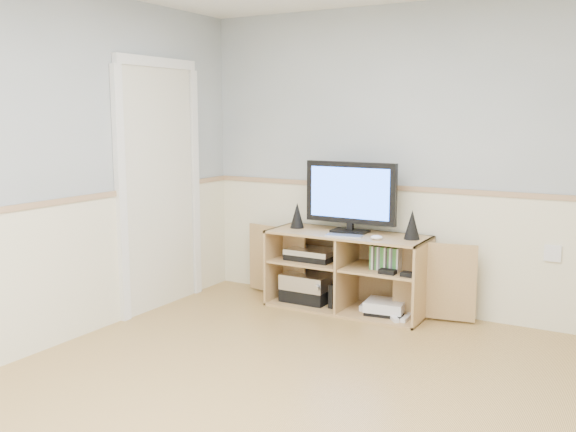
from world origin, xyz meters
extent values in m
cube|color=tan|center=(0.00, 0.00, -0.01)|extent=(4.00, 4.50, 0.02)
cube|color=#B4BEC4|center=(-2.01, 0.00, 1.25)|extent=(0.02, 4.50, 2.50)
cube|color=#B4BEC4|center=(0.00, 2.26, 1.25)|extent=(4.00, 0.02, 2.50)
cube|color=#ECE5C1|center=(0.00, 2.24, 0.50)|extent=(4.00, 0.01, 1.00)
cube|color=tan|center=(0.00, 2.23, 1.02)|extent=(4.00, 0.02, 0.04)
cube|color=silver|center=(-1.98, 1.30, 1.00)|extent=(0.03, 0.82, 2.00)
cube|color=tan|center=(-0.55, 1.97, 0.01)|extent=(1.33, 0.50, 0.02)
cube|color=tan|center=(-0.55, 1.97, 0.64)|extent=(1.33, 0.50, 0.02)
cube|color=tan|center=(-1.21, 1.97, 0.33)|extent=(0.02, 0.50, 0.65)
cube|color=tan|center=(0.10, 1.97, 0.33)|extent=(0.02, 0.50, 0.65)
cube|color=tan|center=(-0.55, 2.21, 0.33)|extent=(1.33, 0.02, 0.65)
cube|color=tan|center=(-0.55, 1.97, 0.33)|extent=(0.02, 0.48, 0.61)
cube|color=tan|center=(-0.89, 1.97, 0.38)|extent=(0.64, 0.46, 0.02)
cube|color=tan|center=(-0.22, 1.97, 0.38)|extent=(0.64, 0.46, 0.02)
cube|color=tan|center=(-1.28, 2.04, 0.33)|extent=(0.64, 0.13, 0.61)
cube|color=tan|center=(0.17, 2.04, 0.33)|extent=(0.64, 0.13, 0.61)
cube|color=black|center=(-0.55, 2.02, 0.66)|extent=(0.30, 0.18, 0.02)
cube|color=black|center=(-0.55, 2.02, 0.70)|extent=(0.05, 0.04, 0.06)
cube|color=black|center=(-0.55, 2.02, 0.98)|extent=(0.79, 0.05, 0.51)
cube|color=#2F68FD|center=(-0.55, 1.99, 0.98)|extent=(0.70, 0.01, 0.42)
cone|color=black|center=(-1.04, 1.99, 0.76)|extent=(0.12, 0.12, 0.22)
cone|color=black|center=(-0.01, 1.99, 0.77)|extent=(0.13, 0.13, 0.23)
cube|color=silver|center=(-0.52, 1.83, 0.66)|extent=(0.31, 0.17, 0.01)
ellipsoid|color=white|center=(-0.24, 1.83, 0.67)|extent=(0.11, 0.09, 0.04)
cube|color=black|center=(-0.93, 1.97, 0.07)|extent=(0.41, 0.30, 0.11)
cube|color=silver|center=(-0.93, 1.97, 0.20)|extent=(0.41, 0.30, 0.13)
cube|color=black|center=(-0.89, 1.97, 0.42)|extent=(0.41, 0.28, 0.05)
cube|color=silver|center=(-0.89, 1.97, 0.46)|extent=(0.41, 0.28, 0.05)
cube|color=black|center=(-0.65, 1.92, 0.12)|extent=(0.04, 0.14, 0.20)
cube|color=white|center=(-0.32, 2.00, 0.04)|extent=(0.23, 0.19, 0.05)
cube|color=black|center=(-0.20, 1.95, 0.04)|extent=(0.33, 0.28, 0.03)
cube|color=white|center=(-0.20, 1.95, 0.09)|extent=(0.34, 0.30, 0.08)
cube|color=white|center=(0.00, 1.87, 0.04)|extent=(0.04, 0.14, 0.03)
cube|color=white|center=(-0.02, 2.03, 0.04)|extent=(0.09, 0.15, 0.03)
cube|color=#3F8C3F|center=(-0.20, 1.95, 0.48)|extent=(0.24, 0.14, 0.19)
cube|color=white|center=(1.00, 2.23, 0.60)|extent=(0.12, 0.03, 0.12)
camera|label=1|loc=(1.60, -2.79, 1.62)|focal=40.00mm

